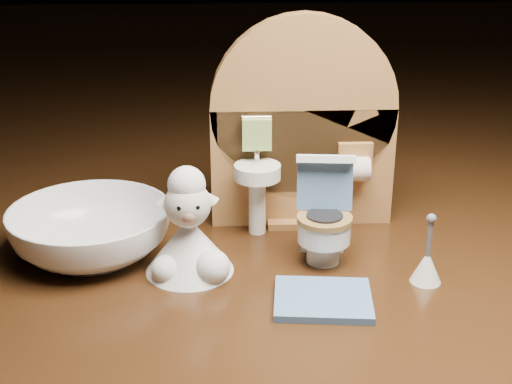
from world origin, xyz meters
TOP-DOWN VIEW (x-y plane):
  - backdrop_panel at (-0.00, 0.06)m, footprint 0.13×0.05m
  - toy_toilet at (0.01, 0.01)m, footprint 0.04×0.05m
  - bath_mat at (0.00, -0.05)m, footprint 0.06×0.05m
  - toilet_brush at (0.07, -0.03)m, footprint 0.02×0.02m
  - plush_lamb at (-0.08, -0.01)m, footprint 0.06×0.06m
  - ceramic_bowl at (-0.14, 0.02)m, footprint 0.11×0.11m

SIDE VIEW (x-z plane):
  - bath_mat at x=0.00m, z-range 0.00..0.00m
  - toilet_brush at x=0.07m, z-range -0.01..0.04m
  - ceramic_bowl at x=-0.14m, z-range 0.00..0.03m
  - plush_lamb at x=-0.08m, z-range -0.01..0.06m
  - toy_toilet at x=0.01m, z-range -0.01..0.06m
  - backdrop_panel at x=0.00m, z-range -0.01..0.14m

